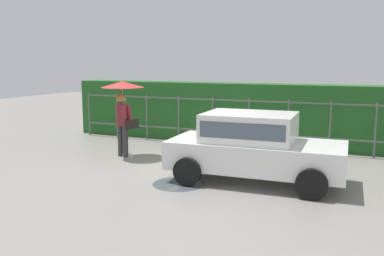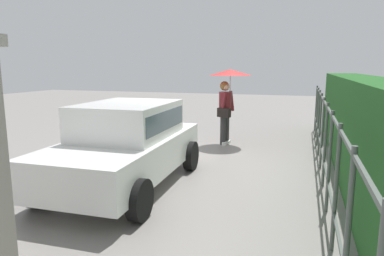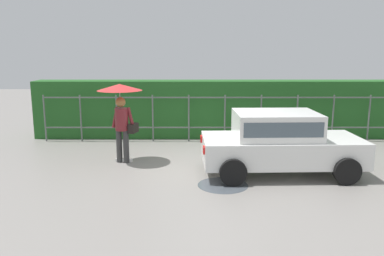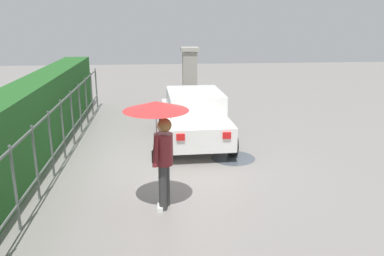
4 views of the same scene
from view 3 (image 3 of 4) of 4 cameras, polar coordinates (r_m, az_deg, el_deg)
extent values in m
plane|color=gray|center=(9.92, 3.09, -5.69)|extent=(40.00, 40.00, 0.00)
cube|color=white|center=(9.50, 12.81, -3.09)|extent=(3.75, 1.75, 0.60)
cube|color=white|center=(9.34, 12.08, 0.46)|extent=(1.94, 1.50, 0.60)
cube|color=#4C5B66|center=(9.33, 12.08, 0.58)|extent=(1.79, 1.51, 0.33)
cylinder|color=black|center=(10.72, 18.11, -3.29)|extent=(0.61, 0.20, 0.60)
cylinder|color=black|center=(9.22, 21.63, -5.88)|extent=(0.61, 0.20, 0.60)
cylinder|color=black|center=(10.14, 4.69, -3.56)|extent=(0.61, 0.20, 0.60)
cylinder|color=black|center=(8.54, 5.96, -6.45)|extent=(0.61, 0.20, 0.60)
cube|color=red|center=(9.71, 1.34, -1.59)|extent=(0.07, 0.20, 0.16)
cube|color=red|center=(8.64, 1.74, -3.22)|extent=(0.07, 0.20, 0.16)
cylinder|color=#333333|center=(10.40, -10.64, -2.62)|extent=(0.15, 0.15, 0.86)
cylinder|color=#333333|center=(10.31, -9.65, -2.70)|extent=(0.15, 0.15, 0.86)
cube|color=white|center=(10.55, -10.41, -4.60)|extent=(0.26, 0.10, 0.08)
cube|color=white|center=(10.46, -9.43, -4.70)|extent=(0.26, 0.10, 0.08)
cylinder|color=maroon|center=(10.20, -10.29, 1.27)|extent=(0.34, 0.34, 0.58)
sphere|color=#DBAD89|center=(10.14, -10.37, 3.66)|extent=(0.22, 0.22, 0.22)
sphere|color=olive|center=(10.11, -10.45, 3.75)|extent=(0.25, 0.25, 0.25)
cylinder|color=maroon|center=(10.37, -11.17, 1.56)|extent=(0.24, 0.15, 0.56)
cylinder|color=maroon|center=(10.17, -8.98, 1.44)|extent=(0.24, 0.15, 0.56)
cylinder|color=#B2B2B7|center=(10.27, -10.49, 3.28)|extent=(0.02, 0.02, 0.77)
cone|color=red|center=(10.22, -10.59, 5.87)|extent=(1.16, 1.16, 0.17)
cube|color=black|center=(10.24, -8.64, -0.01)|extent=(0.25, 0.37, 0.24)
cylinder|color=#59605B|center=(13.37, -20.74, 1.33)|extent=(0.05, 0.05, 1.50)
cylinder|color=#59605B|center=(13.01, -15.98, 1.37)|extent=(0.05, 0.05, 1.50)
cylinder|color=#59605B|center=(12.74, -10.98, 1.40)|extent=(0.05, 0.05, 1.50)
cylinder|color=#59605B|center=(12.57, -5.80, 1.42)|extent=(0.05, 0.05, 1.50)
cylinder|color=#59605B|center=(12.51, -0.53, 1.43)|extent=(0.05, 0.05, 1.50)
cylinder|color=#59605B|center=(12.55, 4.75, 1.42)|extent=(0.05, 0.05, 1.50)
cylinder|color=#59605B|center=(12.70, 9.95, 1.41)|extent=(0.05, 0.05, 1.50)
cylinder|color=#59605B|center=(12.95, 14.99, 1.38)|extent=(0.05, 0.05, 1.50)
cylinder|color=#59605B|center=(13.30, 19.80, 1.35)|extent=(0.05, 0.05, 1.50)
cylinder|color=#59605B|center=(13.74, 24.34, 1.30)|extent=(0.05, 0.05, 1.50)
cube|color=#59605B|center=(12.46, 4.80, 4.46)|extent=(11.55, 0.03, 0.04)
cube|color=#59605B|center=(12.61, 4.73, 0.08)|extent=(11.55, 0.03, 0.04)
cube|color=#235B23|center=(13.25, 4.50, 2.82)|extent=(12.55, 0.90, 1.90)
cylinder|color=#4C545B|center=(8.64, 4.47, -8.30)|extent=(1.11, 1.11, 0.00)
camera|label=1|loc=(4.26, 83.64, -3.42)|focal=38.74mm
camera|label=2|loc=(14.06, 31.94, 6.39)|focal=32.34mm
camera|label=4|loc=(13.15, -41.56, 11.07)|focal=36.96mm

